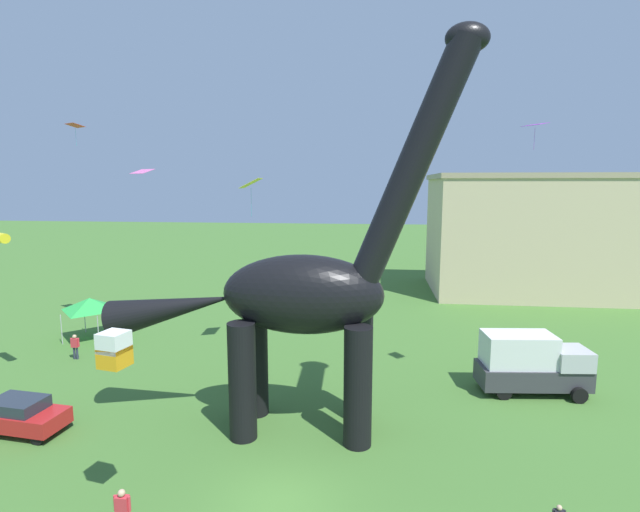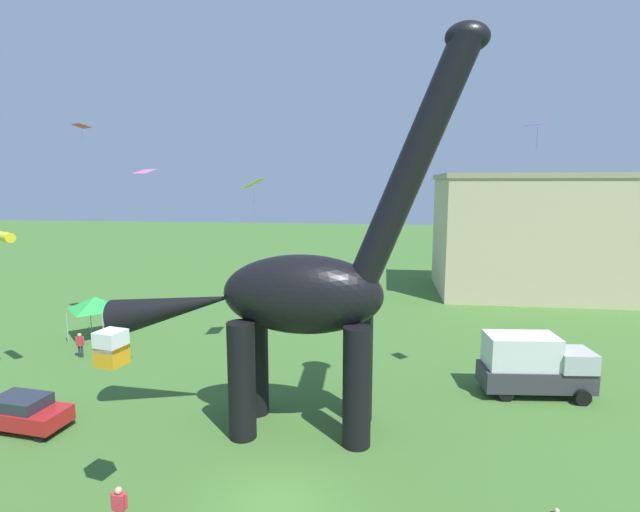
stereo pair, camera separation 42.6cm
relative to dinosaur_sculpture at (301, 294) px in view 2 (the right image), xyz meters
name	(u,v)px [view 2 (the right image)]	position (x,y,z in m)	size (l,w,h in m)	color
ground_plane	(276,501)	(0.02, -5.21, -6.23)	(240.00, 240.00, 0.00)	#42702D
dinosaur_sculpture	(301,294)	(0.00, 0.00, 0.00)	(16.49, 3.49, 17.24)	black
parked_sedan_left	(22,412)	(-12.53, -1.79, -5.43)	(4.37, 2.23, 1.55)	red
parked_box_truck	(534,364)	(11.50, 5.10, -4.59)	(5.77, 2.61, 3.20)	#38383D
person_near_flyer	(119,504)	(-4.61, -7.25, -5.32)	(0.57, 0.25, 1.51)	#6B6056
person_strolling_adult	(80,343)	(-15.56, 6.94, -5.26)	(0.60, 0.27, 1.61)	#2D3347
festival_canopy_tent	(95,303)	(-16.92, 10.89, -3.69)	(3.15, 3.15, 3.00)	#B2B2B7
kite_high_left	(144,172)	(-7.95, 1.91, 5.37)	(1.24, 1.12, 0.24)	pink
kite_apex	(254,183)	(-4.36, 8.53, 4.82)	(1.33, 1.85, 2.34)	yellow
kite_trailing	(538,124)	(10.50, 3.66, 7.50)	(1.21, 1.26, 1.23)	purple
kite_high_right	(81,126)	(-18.17, 12.63, 8.91)	(1.51, 1.39, 1.52)	red
kite_drifting	(111,348)	(-4.68, -7.01, -0.23)	(0.90, 0.90, 1.09)	white
background_building_block	(549,234)	(19.99, 30.27, -0.21)	(21.94, 12.51, 12.03)	#CCB78E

